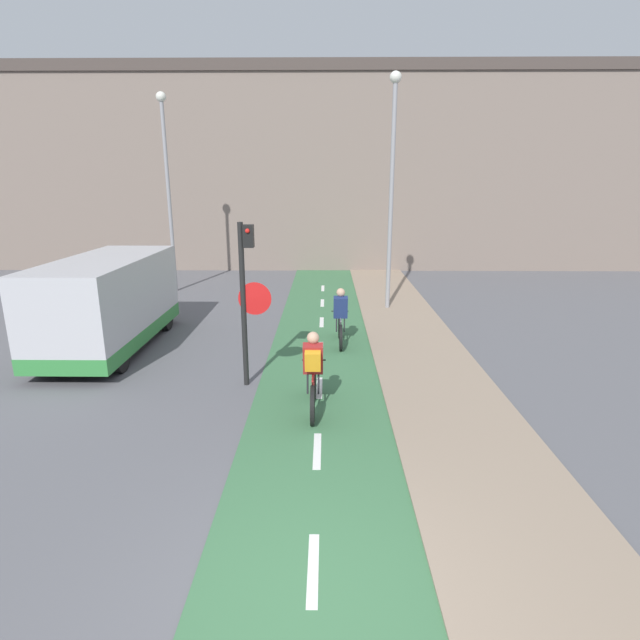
{
  "coord_description": "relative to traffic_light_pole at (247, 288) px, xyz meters",
  "views": [
    {
      "loc": [
        0.13,
        -4.04,
        4.11
      ],
      "look_at": [
        0.0,
        6.48,
        1.2
      ],
      "focal_mm": 28.0,
      "sensor_mm": 36.0,
      "label": 1
    }
  ],
  "objects": [
    {
      "name": "ground_plane",
      "position": [
        1.46,
        -5.71,
        -2.08
      ],
      "size": [
        120.0,
        120.0,
        0.0
      ],
      "primitive_type": "plane",
      "color": "#5B5B60"
    },
    {
      "name": "building_row_background",
      "position": [
        1.46,
        16.54,
        2.58
      ],
      "size": [
        60.0,
        5.2,
        9.31
      ],
      "color": "slate",
      "rests_on": "ground_plane"
    },
    {
      "name": "cyclist_far",
      "position": [
        1.96,
        2.72,
        -1.41
      ],
      "size": [
        0.46,
        1.74,
        1.51
      ],
      "color": "black",
      "rests_on": "ground_plane"
    },
    {
      "name": "street_lamp_sidewalk",
      "position": [
        3.65,
        6.58,
        2.36
      ],
      "size": [
        0.36,
        0.36,
        7.33
      ],
      "color": "gray",
      "rests_on": "ground_plane"
    },
    {
      "name": "cyclist_near",
      "position": [
        1.36,
        -1.26,
        -1.36
      ],
      "size": [
        0.46,
        1.82,
        1.54
      ],
      "color": "black",
      "rests_on": "ground_plane"
    },
    {
      "name": "van",
      "position": [
        -3.88,
        2.35,
        -0.94
      ],
      "size": [
        1.96,
        5.13,
        2.31
      ],
      "color": "#B7B7BC",
      "rests_on": "ground_plane"
    },
    {
      "name": "sidewalk_strip",
      "position": [
        3.94,
        -5.71,
        -2.05
      ],
      "size": [
        2.4,
        60.0,
        0.05
      ],
      "color": "gray",
      "rests_on": "ground_plane"
    },
    {
      "name": "traffic_light_pole",
      "position": [
        0.0,
        0.0,
        0.0
      ],
      "size": [
        0.67,
        0.25,
        3.37
      ],
      "color": "black",
      "rests_on": "ground_plane"
    },
    {
      "name": "bike_lane",
      "position": [
        1.46,
        -5.7,
        -2.07
      ],
      "size": [
        2.56,
        60.0,
        0.02
      ],
      "color": "#3D7047",
      "rests_on": "ground_plane"
    },
    {
      "name": "street_lamp_far",
      "position": [
        -4.31,
        9.37,
        2.3
      ],
      "size": [
        0.36,
        0.36,
        7.23
      ],
      "color": "gray",
      "rests_on": "ground_plane"
    }
  ]
}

